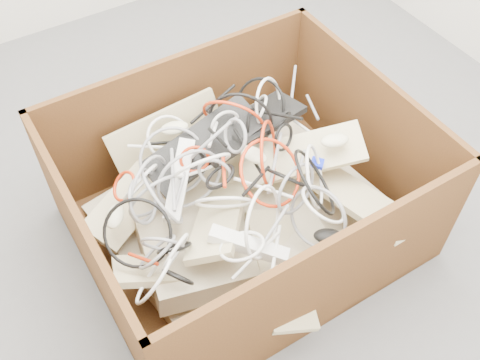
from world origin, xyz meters
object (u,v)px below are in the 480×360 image
cardboard_box (239,212)px  power_strip_left (179,180)px  power_strip_right (249,245)px  vga_plug (317,163)px

cardboard_box → power_strip_left: cardboard_box is taller
cardboard_box → power_strip_left: size_ratio=3.86×
power_strip_left → power_strip_right: 0.35m
vga_plug → power_strip_right: bearing=-110.8°
cardboard_box → power_strip_right: (-0.12, -0.26, 0.21)m
cardboard_box → power_strip_right: size_ratio=4.54×
vga_plug → cardboard_box: bearing=-154.7°
power_strip_left → vga_plug: power_strip_left is taller
power_strip_left → vga_plug: 0.50m
power_strip_right → vga_plug: (0.39, 0.16, 0.02)m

